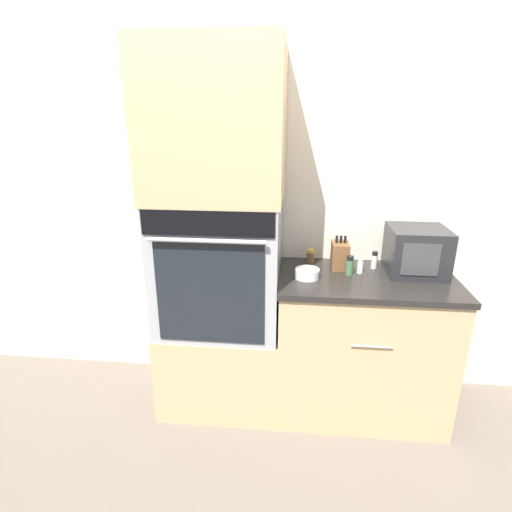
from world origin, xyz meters
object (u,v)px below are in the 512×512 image
Objects in this scene: condiment_jar_near at (350,266)px; condiment_jar_mid at (360,266)px; microwave at (416,251)px; knife_block at (340,255)px; wall_oven at (220,264)px; condiment_jar_far at (374,260)px; condiment_jar_back at (311,256)px; bowl at (307,273)px.

condiment_jar_mid is at bearing 28.71° from condiment_jar_near.
knife_block is at bearing 175.03° from microwave.
wall_oven is 7.28× the size of condiment_jar_far.
condiment_jar_mid is 0.33m from condiment_jar_back.
condiment_jar_near is 1.32× the size of condiment_jar_mid.
knife_block is 2.31× the size of condiment_jar_mid.
condiment_jar_back is at bearing 84.34° from bowl.
condiment_jar_back is at bearing 169.71° from microwave.
condiment_jar_far is (0.42, 0.20, 0.03)m from bowl.
knife_block is (0.73, 0.14, 0.04)m from wall_oven.
knife_block is at bearing -177.23° from condiment_jar_far.
microwave reaches higher than condiment_jar_far.
condiment_jar_mid is 0.82× the size of condiment_jar_far.
microwave is 0.67m from bowl.
condiment_jar_mid is 0.99× the size of condiment_jar_back.
knife_block reaches higher than condiment_jar_mid.
bowl is at bearing -95.66° from condiment_jar_back.
knife_block is at bearing -22.69° from condiment_jar_back.
bowl is at bearing -154.39° from condiment_jar_far.
microwave is at bearing 13.17° from bowl.
condiment_jar_far reaches higher than bowl.
condiment_jar_back is at bearing 170.76° from condiment_jar_far.
microwave reaches higher than condiment_jar_mid.
wall_oven is 0.96m from condiment_jar_far.
wall_oven is at bearing -174.97° from microwave.
condiment_jar_near is at bearing -67.03° from knife_block.
microwave reaches higher than condiment_jar_back.
condiment_jar_near is 0.30m from condiment_jar_back.
condiment_jar_mid is at bearing 4.28° from wall_oven.
knife_block is (-0.44, 0.04, -0.06)m from microwave.
knife_block is at bearing 43.04° from bowl.
wall_oven is 0.53m from bowl.
condiment_jar_mid reaches higher than bowl.
condiment_jar_mid is at bearing -137.74° from condiment_jar_far.
bowl is (-0.20, -0.19, -0.06)m from knife_block.
wall_oven is at bearing -169.02° from knife_block.
condiment_jar_near is at bearing -168.95° from microwave.
wall_oven is at bearing 174.84° from bowl.
microwave is 0.41m from condiment_jar_near.
bowl is 0.46m from condiment_jar_far.
microwave is 2.79× the size of condiment_jar_near.
knife_block is at bearing 112.97° from condiment_jar_near.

